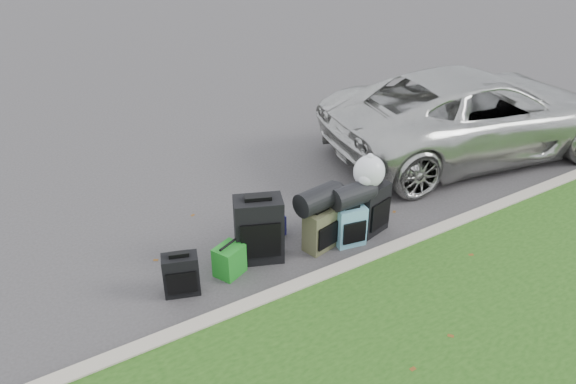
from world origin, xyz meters
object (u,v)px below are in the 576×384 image
tote_green (229,260)px  tote_navy (274,225)px  suitcase_large_black_left (259,229)px  suv (475,113)px  suitcase_teal (350,226)px  suitcase_olive (320,230)px  suitcase_small_black (181,275)px  suitcase_large_black_right (371,208)px

tote_green → tote_navy: 0.97m
suitcase_large_black_left → suv: bearing=32.9°
suitcase_teal → tote_navy: suitcase_teal is taller
suitcase_olive → tote_navy: size_ratio=1.96×
suitcase_small_black → suitcase_large_black_right: (2.57, -0.11, 0.09)m
suitcase_teal → suitcase_small_black: bearing=-174.5°
suitcase_teal → tote_green: bearing=-177.7°
suitcase_large_black_right → tote_navy: (-1.11, 0.58, -0.20)m
suv → suitcase_olive: bearing=115.4°
suv → suitcase_teal: bearing=118.8°
suitcase_small_black → suitcase_teal: (2.16, -0.21, 0.02)m
suv → suitcase_small_black: suv is taller
suitcase_olive → suv: bearing=3.1°
suitcase_teal → suitcase_olive: bearing=174.0°
suv → suitcase_small_black: bearing=109.7°
suitcase_large_black_left → suitcase_olive: 0.78m
suv → suitcase_large_black_left: 4.59m
suv → suitcase_large_black_left: size_ratio=6.10×
suv → suitcase_large_black_left: (-4.51, -0.81, -0.28)m
suv → tote_green: (-4.95, -0.90, -0.51)m
suitcase_large_black_left → suitcase_large_black_right: size_ratio=1.21×
suv → tote_green: 5.06m
suitcase_small_black → suitcase_large_black_left: suitcase_large_black_left is taller
suv → tote_navy: suv is taller
suitcase_large_black_left → suitcase_olive: (0.74, -0.21, -0.14)m
tote_navy → suitcase_teal: bearing=-43.8°
suitcase_large_black_right → suitcase_olive: bearing=165.0°
suitcase_olive → suitcase_large_black_right: (0.79, -0.02, 0.07)m
suitcase_olive → suitcase_large_black_right: 0.79m
suv → suitcase_olive: 3.93m
suitcase_small_black → suitcase_olive: bearing=16.4°
suitcase_large_black_right → suitcase_small_black: bearing=163.8°
suitcase_large_black_right → tote_navy: size_ratio=2.45×
suv → tote_navy: 4.16m
suitcase_teal → tote_navy: size_ratio=1.90×
tote_green → tote_navy: tote_green is taller
suitcase_olive → suitcase_large_black_left: bearing=151.7°
suv → suitcase_large_black_right: bearing=119.4°
suitcase_large_black_left → suitcase_olive: bearing=6.5°
suitcase_teal → tote_navy: bearing=146.9°
suitcase_olive → tote_green: suitcase_olive is taller
suitcase_large_black_left → suitcase_large_black_right: bearing=14.1°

